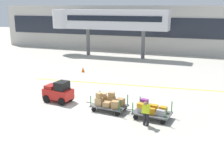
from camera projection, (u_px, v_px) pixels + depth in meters
name	position (u px, v px, depth m)	size (l,w,h in m)	color
ground_plane	(86.00, 110.00, 18.70)	(120.00, 120.00, 0.00)	#B2ADA0
apron_lead_line	(141.00, 86.00, 24.34)	(20.36, 0.20, 0.01)	yellow
terminal_building	(160.00, 29.00, 41.20)	(53.68, 2.51, 6.90)	#BCB7AD
jet_bridge	(103.00, 20.00, 37.65)	(16.75, 3.00, 6.33)	silver
baggage_tug	(58.00, 92.00, 20.14)	(2.20, 1.41, 1.58)	red
baggage_cart_lead	(109.00, 102.00, 18.46)	(3.06, 1.62, 1.27)	#4C4C4F
baggage_cart_middle	(151.00, 110.00, 17.23)	(3.06, 1.62, 1.10)	#4C4C4F
baggage_handler	(146.00, 112.00, 16.02)	(0.43, 0.45, 1.56)	black
safety_cone_near	(68.00, 86.00, 23.49)	(0.36, 0.36, 0.55)	#EA590F
safety_cone_far	(83.00, 70.00, 29.38)	(0.36, 0.36, 0.55)	#EA590F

